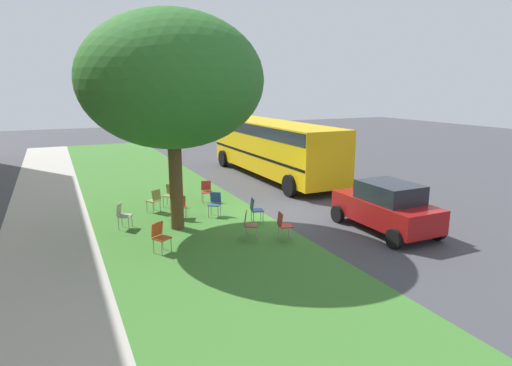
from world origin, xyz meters
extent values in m
plane|color=#424247|center=(0.00, 0.00, 0.00)|extent=(80.00, 80.00, 0.00)
cube|color=#3D752D|center=(0.00, 3.20, 0.00)|extent=(48.00, 6.00, 0.01)
cube|color=#ADA89E|center=(0.00, 7.60, 0.00)|extent=(48.00, 2.80, 0.01)
cylinder|color=brown|center=(0.17, 3.60, 1.74)|extent=(0.44, 0.44, 3.47)
ellipsoid|color=#2D6B28|center=(0.17, 3.60, 4.86)|extent=(5.79, 5.79, 4.28)
cube|color=olive|center=(2.94, 3.18, 0.44)|extent=(0.58, 0.58, 0.04)
cube|color=olive|center=(3.08, 3.06, 0.68)|extent=(0.32, 0.36, 0.40)
cylinder|color=gray|center=(2.93, 3.42, 0.21)|extent=(0.02, 0.02, 0.42)
cylinder|color=gray|center=(2.70, 3.15, 0.21)|extent=(0.02, 0.02, 0.42)
cylinder|color=gray|center=(3.19, 3.20, 0.21)|extent=(0.02, 0.02, 0.42)
cylinder|color=gray|center=(2.95, 2.93, 0.21)|extent=(0.02, 0.02, 0.42)
cube|color=#335184|center=(0.93, 2.00, 0.44)|extent=(0.57, 0.57, 0.04)
cube|color=#335184|center=(1.08, 1.90, 0.68)|extent=(0.30, 0.38, 0.40)
cylinder|color=gray|center=(0.89, 2.25, 0.21)|extent=(0.02, 0.02, 0.42)
cylinder|color=gray|center=(0.69, 1.95, 0.21)|extent=(0.02, 0.02, 0.42)
cylinder|color=gray|center=(1.17, 2.05, 0.21)|extent=(0.02, 0.02, 0.42)
cylinder|color=gray|center=(0.97, 1.76, 0.21)|extent=(0.02, 0.02, 0.42)
cube|color=#C64C1E|center=(1.23, 3.18, 0.44)|extent=(0.54, 0.55, 0.04)
cube|color=#C64C1E|center=(1.06, 3.25, 0.68)|extent=(0.24, 0.40, 0.40)
cylinder|color=gray|center=(1.31, 2.95, 0.21)|extent=(0.02, 0.02, 0.42)
cylinder|color=gray|center=(1.46, 3.28, 0.21)|extent=(0.02, 0.02, 0.42)
cylinder|color=gray|center=(1.00, 3.09, 0.21)|extent=(0.02, 0.02, 0.42)
cylinder|color=gray|center=(1.15, 3.41, 0.21)|extent=(0.02, 0.02, 0.42)
cube|color=#B7332D|center=(-2.34, 0.85, 0.44)|extent=(0.49, 0.47, 0.04)
cube|color=#B7332D|center=(-2.31, 1.03, 0.68)|extent=(0.41, 0.16, 0.40)
cylinder|color=gray|center=(-2.55, 0.72, 0.21)|extent=(0.02, 0.02, 0.42)
cylinder|color=gray|center=(-2.20, 0.65, 0.21)|extent=(0.02, 0.02, 0.42)
cylinder|color=gray|center=(-2.49, 1.05, 0.21)|extent=(0.02, 0.02, 0.42)
cylinder|color=gray|center=(-2.13, 0.98, 0.21)|extent=(0.02, 0.02, 0.42)
cube|color=#B7332D|center=(2.91, 1.62, 0.44)|extent=(0.47, 0.49, 0.04)
cube|color=#B7332D|center=(3.09, 1.59, 0.68)|extent=(0.16, 0.41, 0.40)
cylinder|color=gray|center=(2.78, 1.83, 0.21)|extent=(0.02, 0.02, 0.42)
cylinder|color=gray|center=(2.71, 1.48, 0.21)|extent=(0.02, 0.02, 0.42)
cylinder|color=gray|center=(3.11, 1.77, 0.21)|extent=(0.02, 0.02, 0.42)
cylinder|color=gray|center=(3.04, 1.41, 0.21)|extent=(0.02, 0.02, 0.42)
cube|color=brown|center=(-1.81, 1.77, 0.44)|extent=(0.56, 0.55, 0.04)
cube|color=brown|center=(-1.73, 1.93, 0.68)|extent=(0.39, 0.26, 0.40)
cylinder|color=gray|center=(-2.05, 1.71, 0.21)|extent=(0.02, 0.02, 0.42)
cylinder|color=gray|center=(-1.73, 1.54, 0.21)|extent=(0.02, 0.02, 0.42)
cylinder|color=gray|center=(-1.89, 2.01, 0.21)|extent=(0.02, 0.02, 0.42)
cylinder|color=gray|center=(-1.57, 1.84, 0.21)|extent=(0.02, 0.02, 0.42)
cube|color=#ADA393|center=(0.88, 5.20, 0.44)|extent=(0.55, 0.54, 0.04)
cube|color=#ADA393|center=(0.96, 5.36, 0.68)|extent=(0.40, 0.25, 0.40)
cylinder|color=gray|center=(0.65, 5.12, 0.21)|extent=(0.02, 0.02, 0.42)
cylinder|color=gray|center=(0.97, 4.96, 0.21)|extent=(0.02, 0.02, 0.42)
cylinder|color=gray|center=(0.80, 5.43, 0.21)|extent=(0.02, 0.02, 0.42)
cylinder|color=gray|center=(1.12, 5.27, 0.21)|extent=(0.02, 0.02, 0.42)
cube|color=#335184|center=(-0.40, 0.90, 0.44)|extent=(0.50, 0.48, 0.04)
cube|color=#335184|center=(-0.36, 1.08, 0.68)|extent=(0.41, 0.17, 0.40)
cylinder|color=gray|center=(-0.61, 0.78, 0.21)|extent=(0.02, 0.02, 0.42)
cylinder|color=gray|center=(-0.26, 0.69, 0.21)|extent=(0.02, 0.02, 0.42)
cylinder|color=gray|center=(-0.54, 1.11, 0.21)|extent=(0.02, 0.02, 0.42)
cylinder|color=gray|center=(-0.18, 1.03, 0.21)|extent=(0.02, 0.02, 0.42)
cube|color=olive|center=(2.47, 3.91, 0.44)|extent=(0.56, 0.57, 0.04)
cube|color=olive|center=(2.32, 3.81, 0.68)|extent=(0.28, 0.39, 0.40)
cylinder|color=gray|center=(2.71, 3.84, 0.21)|extent=(0.02, 0.02, 0.42)
cylinder|color=gray|center=(2.52, 4.15, 0.21)|extent=(0.02, 0.02, 0.42)
cylinder|color=gray|center=(2.42, 3.67, 0.21)|extent=(0.02, 0.02, 0.42)
cylinder|color=gray|center=(2.23, 3.97, 0.21)|extent=(0.02, 0.02, 0.42)
cube|color=#C64C1E|center=(-1.80, 4.58, 0.44)|extent=(0.56, 0.56, 0.04)
cube|color=#C64C1E|center=(-1.65, 4.67, 0.68)|extent=(0.28, 0.39, 0.40)
cylinder|color=gray|center=(-2.04, 4.65, 0.21)|extent=(0.02, 0.02, 0.42)
cylinder|color=gray|center=(-1.86, 4.34, 0.21)|extent=(0.02, 0.02, 0.42)
cylinder|color=gray|center=(-1.75, 4.82, 0.21)|extent=(0.02, 0.02, 0.42)
cylinder|color=gray|center=(-1.57, 4.51, 0.21)|extent=(0.02, 0.02, 0.42)
cube|color=maroon|center=(-2.99, -2.53, 0.68)|extent=(3.70, 1.64, 0.76)
cube|color=#1E232B|center=(-3.14, -2.53, 1.33)|extent=(1.90, 1.44, 0.64)
cylinder|color=black|center=(-1.59, -1.66, 0.30)|extent=(0.60, 0.18, 0.60)
cylinder|color=black|center=(-1.59, -3.40, 0.30)|extent=(0.60, 0.18, 0.60)
cylinder|color=black|center=(-4.39, -1.66, 0.30)|extent=(0.60, 0.18, 0.60)
cylinder|color=black|center=(-4.39, -3.40, 0.30)|extent=(0.60, 0.18, 0.60)
cube|color=yellow|center=(6.30, -3.21, 1.63)|extent=(10.40, 2.44, 2.50)
cube|color=black|center=(6.30, -3.21, 1.28)|extent=(10.30, 2.46, 0.12)
cube|color=black|center=(6.30, -3.21, 2.53)|extent=(10.30, 2.46, 0.56)
cylinder|color=black|center=(10.30, -1.95, 0.48)|extent=(0.96, 0.28, 0.96)
cylinder|color=black|center=(10.30, -4.47, 0.48)|extent=(0.96, 0.28, 0.96)
cylinder|color=black|center=(2.30, -1.95, 0.48)|extent=(0.96, 0.28, 0.96)
cylinder|color=black|center=(2.30, -4.47, 0.48)|extent=(0.96, 0.28, 0.96)
camera|label=1|loc=(-13.48, 7.12, 4.66)|focal=30.24mm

